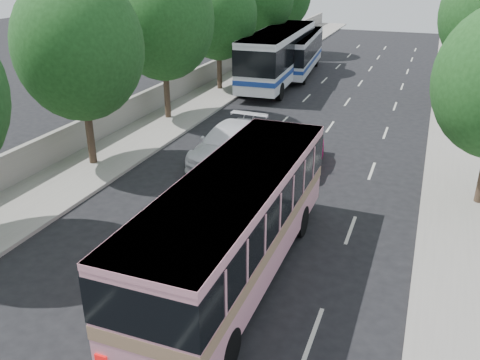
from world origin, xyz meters
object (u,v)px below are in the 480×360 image
at_px(pink_bus, 236,216).
at_px(tour_coach_front, 279,52).
at_px(pink_taxi, 301,151).
at_px(white_pickup, 228,143).
at_px(tour_coach_rear, 300,50).

distance_m(pink_bus, tour_coach_front, 26.48).
distance_m(pink_taxi, white_pickup, 3.61).
distance_m(pink_bus, tour_coach_rear, 30.60).
relative_size(pink_taxi, tour_coach_rear, 0.41).
relative_size(tour_coach_front, tour_coach_rear, 1.24).
bearing_deg(white_pickup, pink_taxi, 6.94).
xyz_separation_m(white_pickup, tour_coach_front, (-2.38, 16.39, 1.62)).
xyz_separation_m(pink_bus, pink_taxi, (-0.39, 9.61, -1.39)).
relative_size(pink_bus, tour_coach_rear, 0.98).
bearing_deg(pink_taxi, white_pickup, 179.97).
bearing_deg(tour_coach_rear, white_pickup, -90.27).
bearing_deg(pink_bus, white_pickup, 113.52).
relative_size(white_pickup, tour_coach_rear, 0.53).
xyz_separation_m(pink_taxi, tour_coach_rear, (-5.41, 20.43, 1.21)).
bearing_deg(white_pickup, pink_bus, -64.67).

